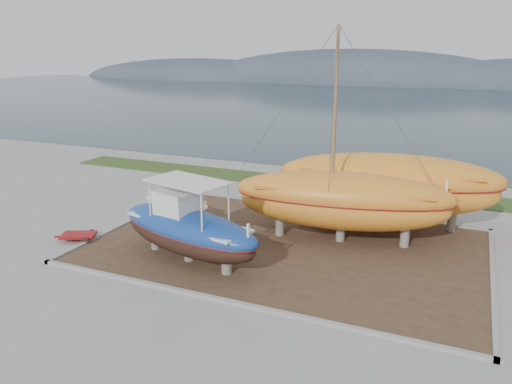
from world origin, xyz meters
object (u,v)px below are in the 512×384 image
at_px(orange_sailboat, 345,139).
at_px(red_trailer, 79,237).
at_px(white_dinghy, 177,208).
at_px(orange_bare_hull, 388,191).
at_px(blue_caique, 188,221).

height_order(orange_sailboat, red_trailer, orange_sailboat).
xyz_separation_m(white_dinghy, orange_bare_hull, (10.88, 3.60, 1.26)).
height_order(orange_bare_hull, red_trailer, orange_bare_hull).
relative_size(orange_bare_hull, red_trailer, 4.76).
bearing_deg(blue_caique, red_trailer, -165.65).
distance_m(orange_sailboat, red_trailer, 13.96).
relative_size(blue_caique, orange_sailboat, 0.73).
bearing_deg(orange_sailboat, red_trailer, -166.17).
bearing_deg(orange_bare_hull, red_trailer, -157.52).
relative_size(white_dinghy, orange_sailboat, 0.40).
relative_size(orange_sailboat, red_trailer, 4.36).
xyz_separation_m(orange_sailboat, red_trailer, (-12.02, -5.07, -5.00)).
distance_m(white_dinghy, red_trailer, 5.46).
height_order(blue_caique, orange_sailboat, orange_sailboat).
relative_size(blue_caique, red_trailer, 3.17).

